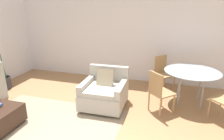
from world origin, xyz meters
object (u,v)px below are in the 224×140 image
(potted_plant, at_px, (3,80))
(dining_chair_far_left, at_px, (163,71))
(dining_table, at_px, (192,74))
(dining_chair_near_left, at_px, (159,90))
(armchair, at_px, (105,92))

(potted_plant, relative_size, dining_chair_far_left, 1.21)
(dining_table, bearing_deg, potted_plant, -173.51)
(potted_plant, distance_m, dining_chair_near_left, 4.10)
(armchair, bearing_deg, dining_chair_near_left, 1.38)
(dining_table, distance_m, dining_chair_near_left, 0.94)
(potted_plant, height_order, dining_chair_far_left, potted_plant)
(dining_chair_far_left, bearing_deg, dining_chair_near_left, -90.00)
(dining_table, height_order, dining_chair_near_left, dining_chair_near_left)
(armchair, height_order, potted_plant, potted_plant)
(dining_chair_near_left, bearing_deg, dining_table, 45.00)
(potted_plant, distance_m, dining_table, 4.80)
(armchair, relative_size, dining_table, 0.80)
(potted_plant, bearing_deg, dining_table, 6.49)
(dining_chair_far_left, bearing_deg, armchair, -131.14)
(potted_plant, bearing_deg, dining_chair_far_left, 16.21)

